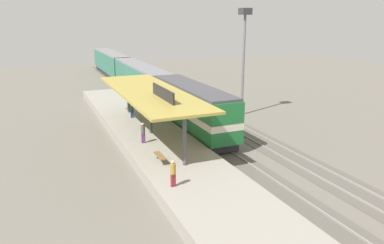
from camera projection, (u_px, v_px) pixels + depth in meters
The scene contains 13 objects.
ground_plane at pixel (217, 134), 35.66m from camera, with size 120.00×120.00×0.00m, color #666056.
track_near at pixel (198, 136), 34.90m from camera, with size 3.20×110.00×0.16m.
track_far at pixel (241, 130), 36.64m from camera, with size 3.20×110.00×0.16m.
platform at pixel (151, 138), 33.04m from camera, with size 6.00×44.00×0.90m, color gray.
station_canopy at pixel (150, 93), 31.84m from camera, with size 5.20×18.00×4.70m.
platform_bench at pixel (160, 156), 26.26m from camera, with size 0.44×1.70×0.50m.
locomotive at pixel (192, 108), 35.53m from camera, with size 2.93×14.43×4.44m.
passenger_carriage_front at pixel (141, 80), 51.47m from camera, with size 2.90×20.00×4.24m.
passenger_carriage_rear at pixel (111, 63), 69.86m from camera, with size 2.90×20.00×4.24m.
light_mast at pixel (244, 40), 40.24m from camera, with size 1.10×1.10×11.70m.
person_waiting at pixel (173, 172), 22.30m from camera, with size 0.34×0.34×1.71m.
person_walking at pixel (132, 109), 37.59m from camera, with size 0.34×0.34×1.71m.
person_boarding at pixel (143, 132), 30.05m from camera, with size 0.34×0.34×1.71m.
Camera 1 is at (-13.58, -30.30, 10.87)m, focal length 34.77 mm.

